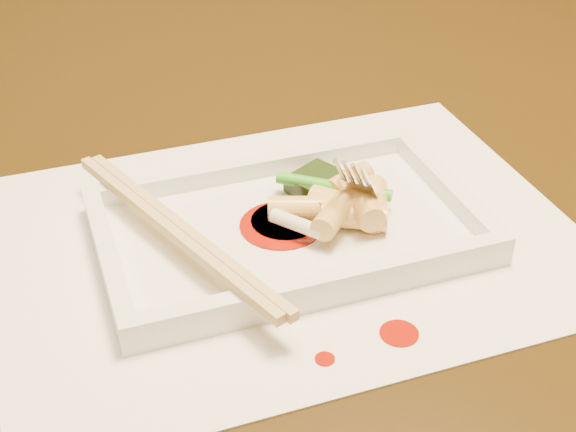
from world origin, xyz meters
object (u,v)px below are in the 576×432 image
object	(u,v)px
placemat	(288,238)
plate_base	(288,232)
fork	(375,106)
chopstick_a	(170,230)
table	(291,224)

from	to	relation	value
placemat	plate_base	xyz separation A→B (m)	(0.00, 0.00, 0.00)
plate_base	fork	xyz separation A→B (m)	(0.07, 0.02, 0.08)
chopstick_a	fork	xyz separation A→B (m)	(0.15, 0.02, 0.06)
placemat	chopstick_a	xyz separation A→B (m)	(-0.08, 0.00, 0.03)
table	placemat	bearing A→B (deg)	-110.60
table	chopstick_a	size ratio (longest dim) A/B	6.12
placemat	chopstick_a	bearing A→B (deg)	180.00
placemat	fork	bearing A→B (deg)	14.42
plate_base	chopstick_a	bearing A→B (deg)	180.00
chopstick_a	fork	bearing A→B (deg)	6.75
table	fork	world-z (taller)	fork
table	plate_base	xyz separation A→B (m)	(-0.06, -0.15, 0.11)
fork	table	bearing A→B (deg)	95.91
table	fork	size ratio (longest dim) A/B	10.00
table	fork	xyz separation A→B (m)	(0.01, -0.13, 0.18)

